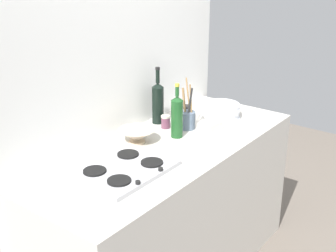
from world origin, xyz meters
name	(u,v)px	position (x,y,z in m)	size (l,w,h in m)	color
counter_block	(168,214)	(0.00, 0.00, 0.45)	(1.80, 0.70, 0.90)	beige
backsplash_panel	(118,99)	(0.00, 0.38, 1.10)	(1.90, 0.06, 2.20)	white
stovetop_hob	(124,169)	(-0.39, -0.02, 0.91)	(0.49, 0.36, 0.04)	#B2B2B7
plate_stack	(222,111)	(0.58, 0.00, 0.95)	(0.24, 0.24, 0.10)	white
wine_bottle_leftmost	(177,116)	(0.14, 0.04, 1.03)	(0.07, 0.07, 0.33)	#19471E
wine_bottle_mid_left	(158,102)	(0.25, 0.27, 1.04)	(0.07, 0.07, 0.36)	black
mixing_bowl	(137,135)	(-0.07, 0.17, 0.94)	(0.21, 0.21, 0.08)	beige
butter_dish	(210,126)	(0.33, -0.07, 0.93)	(0.14, 0.10, 0.06)	silver
utensil_crock	(187,119)	(0.28, 0.07, 0.96)	(0.10, 0.10, 0.32)	slate
condiment_jar_front	(186,113)	(0.39, 0.15, 0.95)	(0.07, 0.07, 0.10)	#9E998C
condiment_jar_rear	(166,122)	(0.21, 0.18, 0.94)	(0.06, 0.06, 0.08)	#66384C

